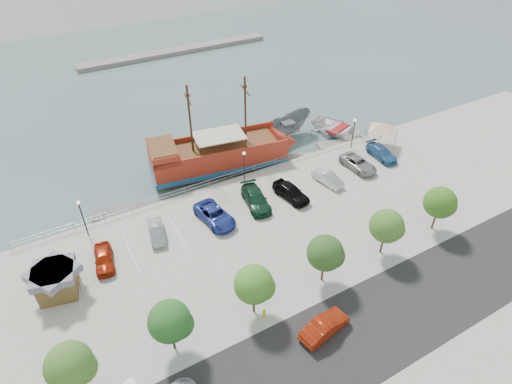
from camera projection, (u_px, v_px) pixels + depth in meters
ground at (273, 221)px, 46.45m from camera, size 160.00×160.00×0.00m
land_slab at (420, 379)px, 31.65m from camera, size 100.00×58.00×1.20m
street at (375, 324)px, 34.75m from camera, size 100.00×8.00×0.04m
sidewalk at (330, 275)px, 38.90m from camera, size 100.00×4.00×0.05m
seawall_railing at (239, 174)px, 50.93m from camera, size 50.00×0.06×1.00m
far_shore at (176, 51)px, 88.23m from camera, size 40.00×3.00×0.80m
pirate_ship at (229, 153)px, 53.56m from camera, size 19.76×8.12×12.31m
patrol_boat at (288, 127)px, 60.14m from camera, size 8.15×4.08×3.02m
speedboat at (338, 130)px, 60.92m from camera, size 8.10×9.54×1.68m
dock_west at (127, 211)px, 47.44m from camera, size 7.64×3.88×0.42m
dock_mid at (288, 160)px, 55.80m from camera, size 7.55×4.66×0.42m
dock_east at (339, 144)px, 59.10m from camera, size 6.48×3.14×0.36m
shed at (56, 280)px, 36.50m from camera, size 4.11×4.11×2.82m
canopy_tent at (383, 123)px, 55.34m from camera, size 4.84×4.84×3.72m
street_sedan at (325, 326)px, 33.73m from camera, size 4.68×2.33×1.48m
fire_hydrant at (264, 312)px, 35.18m from camera, size 0.26×0.26×0.76m
lamp_post_left at (81, 212)px, 41.51m from camera, size 0.36×0.36×4.28m
lamp_post_mid at (244, 162)px, 48.57m from camera, size 0.36×0.36×4.28m
lamp_post_right at (354, 128)px, 54.84m from camera, size 0.36×0.36×4.28m
tree_a at (72, 366)px, 28.30m from camera, size 3.30×3.20×5.00m
tree_b at (172, 322)px, 31.04m from camera, size 3.30×3.20×5.00m
tree_c at (256, 285)px, 33.79m from camera, size 3.30×3.20×5.00m
tree_d at (327, 254)px, 36.53m from camera, size 3.30×3.20×5.00m
tree_e at (388, 227)px, 39.27m from camera, size 3.30×3.20×5.00m
tree_f at (441, 203)px, 42.02m from camera, size 3.30×3.20×5.00m
parked_car_a at (104, 258)px, 39.63m from camera, size 2.34×4.41×1.43m
parked_car_b at (156, 232)px, 42.63m from camera, size 2.20×4.24×1.33m
parked_car_c at (215, 215)px, 44.49m from camera, size 3.27×5.74×1.51m
parked_car_d at (256, 199)px, 46.62m from camera, size 3.09×5.71×1.57m
parked_car_e at (291, 192)px, 47.59m from camera, size 2.70×5.09×1.65m
parked_car_f at (328, 178)px, 49.94m from camera, size 2.16×4.36×1.37m
parked_car_g at (358, 164)px, 52.35m from camera, size 2.60×5.20×1.41m
parked_car_h at (382, 153)px, 54.34m from camera, size 2.25×4.94×1.40m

